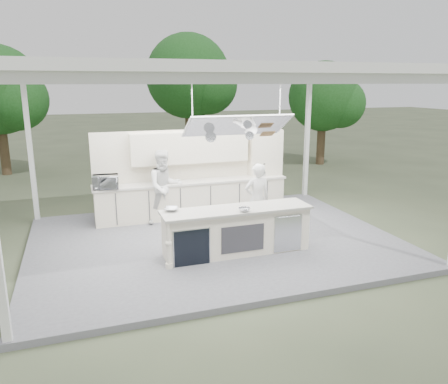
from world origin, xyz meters
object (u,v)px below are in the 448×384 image
object	(u,v)px
demo_island	(236,231)
head_chef	(257,199)
back_counter	(193,198)
sous_chef	(165,187)

from	to	relation	value
demo_island	head_chef	distance (m)	1.33
back_counter	head_chef	bearing A→B (deg)	-60.72
demo_island	back_counter	size ratio (longest dim) A/B	0.61
demo_island	back_counter	xyz separation A→B (m)	(-0.18, 2.81, 0.00)
demo_island	back_counter	distance (m)	2.82
back_counter	sous_chef	xyz separation A→B (m)	(-0.80, -0.35, 0.44)
demo_island	back_counter	world-z (taller)	same
sous_chef	head_chef	bearing A→B (deg)	-48.11
demo_island	head_chef	bearing A→B (deg)	47.46
back_counter	head_chef	distance (m)	2.17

